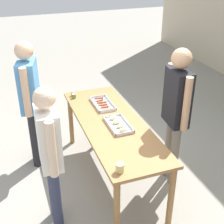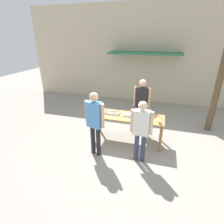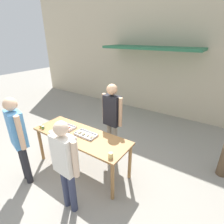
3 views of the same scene
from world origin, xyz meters
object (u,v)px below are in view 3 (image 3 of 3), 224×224
beer_cup (111,155)px  condiment_jar_mustard (41,126)px  food_tray_buns (86,134)px  person_customer_holding_hotdog (18,134)px  person_server_behind_table (112,115)px  food_tray_sausages (65,127)px  condiment_jar_ketchup (43,127)px  person_customer_with_cup (65,161)px

beer_cup → condiment_jar_mustard: bearing=-179.6°
food_tray_buns → beer_cup: size_ratio=4.92×
food_tray_buns → person_customer_holding_hotdog: (-0.81, -0.95, 0.20)m
person_server_behind_table → food_tray_sausages: bearing=-135.2°
condiment_jar_ketchup → person_customer_holding_hotdog: size_ratio=0.04×
food_tray_buns → condiment_jar_mustard: (-1.06, -0.31, 0.01)m
food_tray_buns → person_customer_with_cup: bearing=-66.1°
condiment_jar_ketchup → person_server_behind_table: (1.17, 1.01, 0.22)m
person_server_behind_table → condiment_jar_ketchup: bearing=-134.6°
food_tray_sausages → person_customer_holding_hotdog: 0.99m
condiment_jar_ketchup → beer_cup: size_ratio=0.73×
condiment_jar_ketchup → beer_cup: 1.80m
person_customer_holding_hotdog → person_customer_with_cup: bearing=-163.5°
beer_cup → person_server_behind_table: (-0.64, 0.99, 0.21)m
condiment_jar_ketchup → person_server_behind_table: size_ratio=0.04×
beer_cup → person_customer_holding_hotdog: person_customer_holding_hotdog is taller
food_tray_sausages → food_tray_buns: food_tray_buns is taller
food_tray_buns → condiment_jar_ketchup: size_ratio=6.74×
condiment_jar_mustard → person_server_behind_table: person_server_behind_table is taller
food_tray_buns → person_customer_with_cup: size_ratio=0.28×
person_customer_holding_hotdog → food_tray_sausages: bearing=-87.2°
food_tray_sausages → condiment_jar_mustard: 0.54m
food_tray_buns → person_customer_with_cup: 1.00m
person_server_behind_table → beer_cup: bearing=-52.5°
condiment_jar_ketchup → person_customer_holding_hotdog: person_customer_holding_hotdog is taller
food_tray_sausages → beer_cup: beer_cup is taller
condiment_jar_mustard → person_customer_with_cup: person_customer_with_cup is taller
condiment_jar_mustard → person_customer_holding_hotdog: bearing=-68.7°
person_customer_holding_hotdog → condiment_jar_ketchup: bearing=-61.3°
condiment_jar_mustard → person_customer_holding_hotdog: size_ratio=0.04×
person_server_behind_table → food_tray_buns: bearing=-101.5°
person_server_behind_table → person_customer_with_cup: person_server_behind_table is taller
condiment_jar_mustard → person_server_behind_table: bearing=38.5°
food_tray_sausages → person_customer_holding_hotdog: (-0.20, -0.95, 0.21)m
food_tray_buns → person_server_behind_table: 0.75m
food_tray_sausages → condiment_jar_ketchup: 0.48m
food_tray_sausages → person_server_behind_table: bearing=40.1°
condiment_jar_ketchup → person_customer_holding_hotdog: (0.16, -0.63, 0.19)m
condiment_jar_mustard → person_server_behind_table: 1.62m
condiment_jar_mustard → person_customer_with_cup: bearing=-22.1°
condiment_jar_ketchup → condiment_jar_mustard: bearing=175.4°
food_tray_buns → condiment_jar_ketchup: condiment_jar_ketchup is taller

